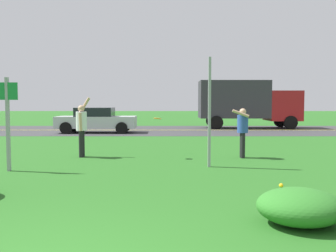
{
  "coord_description": "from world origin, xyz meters",
  "views": [
    {
      "loc": [
        1.39,
        -3.29,
        1.76
      ],
      "look_at": [
        1.39,
        6.6,
        1.12
      ],
      "focal_mm": 39.12,
      "sensor_mm": 36.0,
      "label": 1
    }
  ],
  "objects_px": {
    "person_thrower_white_shirt": "(82,126)",
    "box_truck_red": "(247,102)",
    "sign_post_near_path": "(7,114)",
    "sign_post_by_roadside": "(209,112)",
    "car_silver_center_left": "(96,120)",
    "person_catcher_blue_shirt": "(242,128)",
    "frisbee_orange": "(158,118)"
  },
  "relations": [
    {
      "from": "sign_post_by_roadside",
      "to": "box_truck_red",
      "type": "bearing_deg",
      "value": 74.27
    },
    {
      "from": "sign_post_by_roadside",
      "to": "frisbee_orange",
      "type": "height_order",
      "value": "sign_post_by_roadside"
    },
    {
      "from": "person_catcher_blue_shirt",
      "to": "car_silver_center_left",
      "type": "bearing_deg",
      "value": 124.16
    },
    {
      "from": "person_thrower_white_shirt",
      "to": "box_truck_red",
      "type": "distance_m",
      "value": 15.49
    },
    {
      "from": "sign_post_by_roadside",
      "to": "box_truck_red",
      "type": "relative_size",
      "value": 0.44
    },
    {
      "from": "person_catcher_blue_shirt",
      "to": "sign_post_near_path",
      "type": "bearing_deg",
      "value": -160.8
    },
    {
      "from": "car_silver_center_left",
      "to": "box_truck_red",
      "type": "height_order",
      "value": "box_truck_red"
    },
    {
      "from": "sign_post_by_roadside",
      "to": "person_catcher_blue_shirt",
      "type": "distance_m",
      "value": 2.12
    },
    {
      "from": "person_thrower_white_shirt",
      "to": "person_catcher_blue_shirt",
      "type": "height_order",
      "value": "person_thrower_white_shirt"
    },
    {
      "from": "person_thrower_white_shirt",
      "to": "box_truck_red",
      "type": "xyz_separation_m",
      "value": [
        8.11,
        13.17,
        0.8
      ]
    },
    {
      "from": "sign_post_by_roadside",
      "to": "person_thrower_white_shirt",
      "type": "relative_size",
      "value": 1.54
    },
    {
      "from": "sign_post_near_path",
      "to": "frisbee_orange",
      "type": "xyz_separation_m",
      "value": [
        3.75,
        2.18,
        -0.2
      ]
    },
    {
      "from": "car_silver_center_left",
      "to": "box_truck_red",
      "type": "bearing_deg",
      "value": 21.54
    },
    {
      "from": "sign_post_by_roadside",
      "to": "box_truck_red",
      "type": "xyz_separation_m",
      "value": [
        4.22,
        14.97,
        0.32
      ]
    },
    {
      "from": "person_thrower_white_shirt",
      "to": "frisbee_orange",
      "type": "bearing_deg",
      "value": -5.4
    },
    {
      "from": "frisbee_orange",
      "to": "person_catcher_blue_shirt",
      "type": "bearing_deg",
      "value": 1.38
    },
    {
      "from": "sign_post_near_path",
      "to": "person_catcher_blue_shirt",
      "type": "xyz_separation_m",
      "value": [
        6.44,
        2.24,
        -0.52
      ]
    },
    {
      "from": "person_thrower_white_shirt",
      "to": "car_silver_center_left",
      "type": "relative_size",
      "value": 0.43
    },
    {
      "from": "person_thrower_white_shirt",
      "to": "box_truck_red",
      "type": "bearing_deg",
      "value": 58.36
    },
    {
      "from": "sign_post_near_path",
      "to": "box_truck_red",
      "type": "height_order",
      "value": "box_truck_red"
    },
    {
      "from": "frisbee_orange",
      "to": "car_silver_center_left",
      "type": "height_order",
      "value": "car_silver_center_left"
    },
    {
      "from": "sign_post_near_path",
      "to": "box_truck_red",
      "type": "bearing_deg",
      "value": 58.83
    },
    {
      "from": "person_thrower_white_shirt",
      "to": "car_silver_center_left",
      "type": "distance_m",
      "value": 9.53
    },
    {
      "from": "car_silver_center_left",
      "to": "sign_post_by_roadside",
      "type": "bearing_deg",
      "value": -64.83
    },
    {
      "from": "sign_post_near_path",
      "to": "person_catcher_blue_shirt",
      "type": "relative_size",
      "value": 1.53
    },
    {
      "from": "sign_post_by_roadside",
      "to": "person_catcher_blue_shirt",
      "type": "xyz_separation_m",
      "value": [
        1.24,
        1.63,
        -0.55
      ]
    },
    {
      "from": "sign_post_by_roadside",
      "to": "car_silver_center_left",
      "type": "distance_m",
      "value": 12.42
    },
    {
      "from": "car_silver_center_left",
      "to": "box_truck_red",
      "type": "xyz_separation_m",
      "value": [
        9.49,
        3.75,
        1.06
      ]
    },
    {
      "from": "sign_post_near_path",
      "to": "sign_post_by_roadside",
      "type": "bearing_deg",
      "value": 6.72
    },
    {
      "from": "person_catcher_blue_shirt",
      "to": "frisbee_orange",
      "type": "distance_m",
      "value": 2.71
    },
    {
      "from": "person_catcher_blue_shirt",
      "to": "box_truck_red",
      "type": "xyz_separation_m",
      "value": [
        2.98,
        13.34,
        0.87
      ]
    },
    {
      "from": "sign_post_by_roadside",
      "to": "car_silver_center_left",
      "type": "xyz_separation_m",
      "value": [
        -5.27,
        11.22,
        -0.75
      ]
    }
  ]
}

